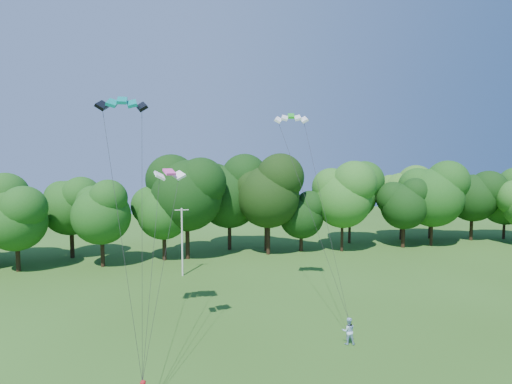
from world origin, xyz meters
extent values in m
cylinder|color=silver|center=(-4.35, 27.25, 3.68)|extent=(0.18, 0.18, 7.35)
cube|color=silver|center=(-4.35, 27.25, 7.17)|extent=(1.47, 0.11, 0.08)
imported|color=#A9CCEA|center=(5.65, 8.27, 0.93)|extent=(1.05, 0.90, 1.85)
cube|color=#04867D|center=(-8.85, 11.43, 16.30)|extent=(3.02, 1.36, 0.66)
cube|color=green|center=(4.41, 17.01, 16.24)|extent=(2.96, 1.96, 0.58)
cube|color=#FA45B7|center=(-6.02, 10.14, 11.75)|extent=(2.06, 1.39, 0.42)
cylinder|color=black|center=(7.28, 34.48, 2.24)|extent=(0.43, 0.43, 4.49)
ellipsoid|color=black|center=(7.28, 34.48, 8.16)|extent=(8.97, 8.97, 9.79)
cylinder|color=#311D13|center=(30.23, 38.98, 2.03)|extent=(0.46, 0.46, 4.07)
ellipsoid|color=#2E5F1D|center=(30.23, 38.98, 7.39)|extent=(8.13, 8.13, 8.87)
camera|label=1|loc=(-6.69, -15.70, 12.53)|focal=28.00mm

